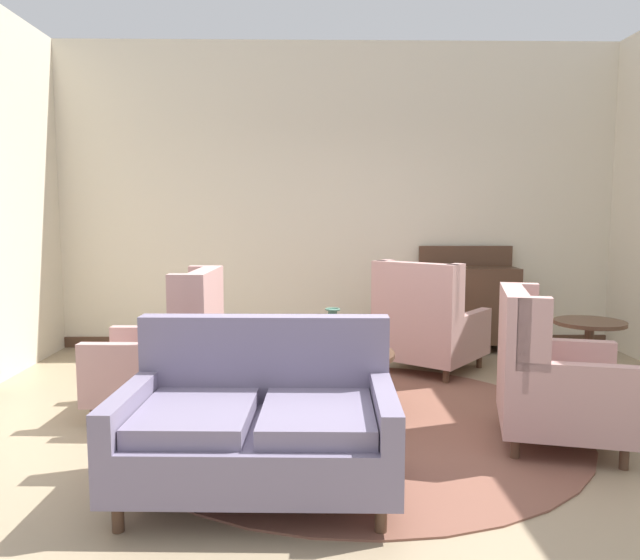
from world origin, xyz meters
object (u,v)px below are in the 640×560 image
(armchair_foreground_right, at_px, (550,379))
(sideboard, at_px, (468,304))
(armchair_back_corner, at_px, (169,355))
(side_table, at_px, (588,354))
(porcelain_vase, at_px, (333,335))
(armchair_near_window, at_px, (427,327))
(settee, at_px, (259,423))
(coffee_table, at_px, (331,362))

(armchair_foreground_right, distance_m, sideboard, 2.75)
(armchair_back_corner, distance_m, side_table, 3.26)
(side_table, bearing_deg, armchair_foreground_right, -127.99)
(porcelain_vase, relative_size, armchair_near_window, 0.28)
(armchair_back_corner, bearing_deg, settee, 32.92)
(porcelain_vase, xyz_separation_m, armchair_near_window, (0.95, 1.26, -0.18))
(coffee_table, relative_size, armchair_back_corner, 0.87)
(armchair_near_window, xyz_separation_m, armchair_back_corner, (-2.19, -1.16, 0.01))
(armchair_near_window, distance_m, side_table, 1.50)
(porcelain_vase, bearing_deg, settee, -109.89)
(armchair_near_window, distance_m, sideboard, 1.10)
(armchair_foreground_right, bearing_deg, porcelain_vase, 81.83)
(porcelain_vase, xyz_separation_m, side_table, (2.03, 0.21, -0.20))
(armchair_near_window, bearing_deg, coffee_table, 90.22)
(coffee_table, xyz_separation_m, porcelain_vase, (0.01, -0.05, 0.21))
(settee, xyz_separation_m, armchair_foreground_right, (1.85, 0.66, 0.05))
(coffee_table, bearing_deg, armchair_near_window, 51.53)
(armchair_foreground_right, relative_size, armchair_back_corner, 0.93)
(porcelain_vase, xyz_separation_m, armchair_foreground_right, (1.40, -0.58, -0.18))
(porcelain_vase, xyz_separation_m, armchair_back_corner, (-1.24, 0.10, -0.17))
(settee, distance_m, armchair_near_window, 2.87)
(settee, bearing_deg, armchair_foreground_right, 21.66)
(sideboard, bearing_deg, porcelain_vase, -126.21)
(settee, height_order, armchair_near_window, armchair_near_window)
(sideboard, bearing_deg, armchair_back_corner, -143.81)
(porcelain_vase, bearing_deg, coffee_table, 95.68)
(side_table, bearing_deg, sideboard, 102.83)
(porcelain_vase, bearing_deg, armchair_back_corner, 175.40)
(armchair_foreground_right, xyz_separation_m, side_table, (0.62, 0.79, -0.02))
(armchair_foreground_right, bearing_deg, side_table, -23.65)
(armchair_near_window, height_order, side_table, armchair_near_window)
(porcelain_vase, height_order, armchair_foreground_right, armchair_foreground_right)
(porcelain_vase, bearing_deg, side_table, 5.97)
(armchair_back_corner, xyz_separation_m, side_table, (3.26, 0.11, -0.03))
(settee, height_order, side_table, settee)
(settee, height_order, sideboard, sideboard)
(armchair_foreground_right, height_order, side_table, armchair_foreground_right)
(coffee_table, xyz_separation_m, armchair_back_corner, (-1.23, 0.05, 0.04))
(armchair_back_corner, bearing_deg, armchair_foreground_right, 78.11)
(armchair_near_window, relative_size, armchair_foreground_right, 1.18)
(armchair_foreground_right, relative_size, side_table, 1.51)
(coffee_table, distance_m, side_table, 2.04)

